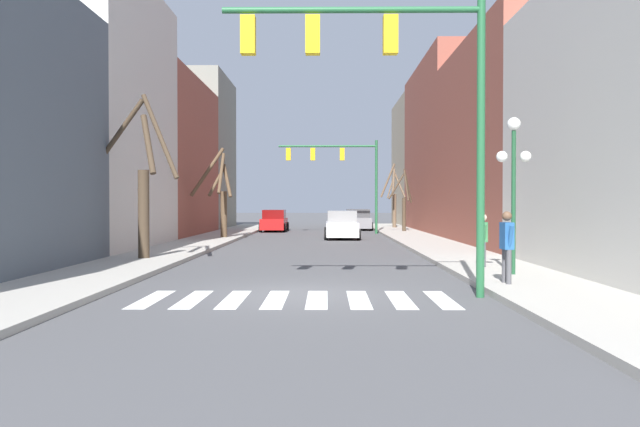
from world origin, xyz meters
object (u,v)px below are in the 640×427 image
Objects in this scene: street_tree_left_far at (220,195)px; car_parked_right_far at (274,221)px; traffic_signal_near at (388,73)px; street_lamp_right_corner at (514,163)px; car_driving_away_lane at (358,220)px; street_tree_right_near at (142,185)px; traffic_signal_far at (340,164)px; street_tree_right_mid at (394,198)px; street_tree_right_far at (404,203)px; car_parked_left_mid at (342,226)px; pedestrian_on_right_sidewalk at (483,236)px; pedestrian_waiting_at_curb at (507,241)px.

car_parked_right_far is at bearing 78.85° from street_tree_left_far.
street_lamp_right_corner is (3.72, 3.19, -1.78)m from traffic_signal_near.
street_tree_right_near is at bearing 161.58° from car_driving_away_lane.
street_tree_right_mid is (4.41, 7.08, -2.24)m from traffic_signal_far.
street_tree_right_far is at bearing -106.59° from car_parked_right_far.
street_tree_left_far is at bearing 100.58° from car_parked_left_mid.
car_parked_left_mid is 0.75× the size of street_tree_right_near.
street_tree_right_near is at bearing -119.07° from street_tree_right_far.
pedestrian_on_right_sidewalk is at bearing -175.55° from car_driving_away_lane.
street_tree_right_near reaches higher than car_parked_right_far.
car_parked_left_mid is at bearing -108.59° from street_tree_right_mid.
traffic_signal_near reaches higher than street_tree_right_near.
car_parked_right_far is (-5.23, 32.24, -4.20)m from traffic_signal_near.
street_lamp_right_corner reaches higher than pedestrian_waiting_at_curb.
traffic_signal_near is at bearing 151.08° from pedestrian_on_right_sidewalk.
street_tree_right_mid is at bearing -18.59° from car_parked_left_mid.
car_parked_right_far is at bearing 26.40° from car_parked_left_mid.
street_tree_left_far reaches higher than car_parked_right_far.
street_tree_right_near reaches higher than street_tree_right_mid.
traffic_signal_far is 1.59× the size of street_lamp_right_corner.
pedestrian_waiting_at_curb is at bearing 22.89° from traffic_signal_near.
street_tree_left_far is (-10.79, 16.15, 1.44)m from pedestrian_on_right_sidewalk.
car_parked_left_mid is 0.93× the size of car_parked_right_far.
car_parked_right_far is at bearing 163.41° from street_tree_right_far.
car_parked_left_mid is at bearing 5.15° from pedestrian_waiting_at_curb.
pedestrian_waiting_at_curb is 0.34× the size of street_tree_right_mid.
pedestrian_waiting_at_curb is 22.65m from street_tree_left_far.
traffic_signal_far reaches higher than street_tree_right_far.
street_lamp_right_corner is 21.30m from street_tree_left_far.
pedestrian_on_right_sidewalk is 0.37× the size of street_tree_right_far.
street_tree_right_near reaches higher than pedestrian_on_right_sidewalk.
pedestrian_on_right_sidewalk is (2.32, -29.81, 0.34)m from car_driving_away_lane.
car_parked_right_far is at bearing 99.20° from traffic_signal_near.
street_lamp_right_corner is 32.68m from street_tree_right_mid.
street_lamp_right_corner is 2.91m from pedestrian_on_right_sidewalk.
street_tree_right_far reaches higher than street_lamp_right_corner.
car_driving_away_lane is (1.52, 6.24, -3.97)m from traffic_signal_far.
car_driving_away_lane is at bearing 8.78° from pedestrian_on_right_sidewalk.
street_tree_right_mid is (2.89, 0.84, 1.74)m from car_driving_away_lane.
street_tree_right_far is at bearing 9.11° from traffic_signal_far.
street_tree_right_near is 1.33× the size of street_tree_right_far.
traffic_signal_far is 1.55× the size of street_tree_right_far.
street_tree_right_near is (-11.59, 4.93, -0.45)m from street_lamp_right_corner.
street_tree_right_mid reaches higher than street_tree_right_far.
car_parked_left_mid is at bearing 10.58° from street_tree_left_far.
car_parked_right_far is 10.04m from street_tree_right_mid.
street_lamp_right_corner is 2.87m from pedestrian_waiting_at_curb.
car_driving_away_lane is (-2.63, 31.83, -2.41)m from street_lamp_right_corner.
street_tree_left_far reaches higher than street_tree_right_mid.
car_parked_right_far is 32.06m from pedestrian_waiting_at_curb.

